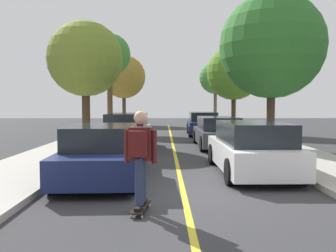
# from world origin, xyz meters

# --- Properties ---
(ground) EXTENTS (80.00, 80.00, 0.00)m
(ground) POSITION_xyz_m (0.00, 0.00, 0.00)
(ground) COLOR #353538
(center_line) EXTENTS (0.12, 39.20, 0.01)m
(center_line) POSITION_xyz_m (0.00, 4.00, 0.00)
(center_line) COLOR gold
(center_line) RESTS_ON ground
(parked_car_left_nearest) EXTENTS (2.05, 4.51, 1.37)m
(parked_car_left_nearest) POSITION_xyz_m (-1.96, 1.36, 0.66)
(parked_car_left_nearest) COLOR navy
(parked_car_left_nearest) RESTS_ON ground
(parked_car_left_near) EXTENTS (1.90, 4.35, 1.50)m
(parked_car_left_near) POSITION_xyz_m (-1.96, 7.31, 0.74)
(parked_car_left_near) COLOR #BCAD89
(parked_car_left_near) RESTS_ON ground
(parked_car_right_nearest) EXTENTS (1.89, 4.34, 1.42)m
(parked_car_right_nearest) POSITION_xyz_m (1.96, 1.98, 0.70)
(parked_car_right_nearest) COLOR white
(parked_car_right_nearest) RESTS_ON ground
(parked_car_right_near) EXTENTS (1.90, 4.51, 1.34)m
(parked_car_right_near) POSITION_xyz_m (1.96, 7.98, 0.65)
(parked_car_right_near) COLOR #38383D
(parked_car_right_near) RESTS_ON ground
(parked_car_right_far) EXTENTS (1.97, 4.38, 1.41)m
(parked_car_right_far) POSITION_xyz_m (1.96, 14.07, 0.68)
(parked_car_right_far) COLOR navy
(parked_car_right_far) RESTS_ON ground
(street_tree_left_nearest) EXTENTS (3.50, 3.50, 5.61)m
(street_tree_left_nearest) POSITION_xyz_m (-4.06, 9.10, 3.98)
(street_tree_left_nearest) COLOR #3D2D1E
(street_tree_left_nearest) RESTS_ON sidewalk_left
(street_tree_left_near) EXTENTS (2.82, 2.82, 6.47)m
(street_tree_left_near) POSITION_xyz_m (-4.06, 16.56, 5.14)
(street_tree_left_near) COLOR #4C3823
(street_tree_left_near) RESTS_ON sidewalk_left
(street_tree_left_far) EXTENTS (3.92, 3.92, 6.18)m
(street_tree_left_far) POSITION_xyz_m (-4.06, 25.12, 4.35)
(street_tree_left_far) COLOR #3D2D1E
(street_tree_left_far) RESTS_ON sidewalk_left
(street_tree_right_nearest) EXTENTS (4.34, 4.34, 6.33)m
(street_tree_right_nearest) POSITION_xyz_m (4.06, 7.26, 4.29)
(street_tree_right_nearest) COLOR #3D2D1E
(street_tree_right_nearest) RESTS_ON sidewalk_right
(street_tree_right_near) EXTENTS (3.49, 3.49, 5.51)m
(street_tree_right_near) POSITION_xyz_m (4.06, 15.28, 3.89)
(street_tree_right_near) COLOR #3D2D1E
(street_tree_right_near) RESTS_ON sidewalk_right
(street_tree_right_far) EXTENTS (2.80, 2.80, 5.44)m
(street_tree_right_far) POSITION_xyz_m (4.06, 23.51, 4.15)
(street_tree_right_far) COLOR brown
(street_tree_right_far) RESTS_ON sidewalk_right
(skateboard) EXTENTS (0.34, 0.86, 0.10)m
(skateboard) POSITION_xyz_m (-0.83, -1.48, 0.09)
(skateboard) COLOR black
(skateboard) RESTS_ON ground
(skateboarder) EXTENTS (0.59, 0.71, 1.68)m
(skateboarder) POSITION_xyz_m (-0.83, -1.51, 1.06)
(skateboarder) COLOR black
(skateboarder) RESTS_ON skateboard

